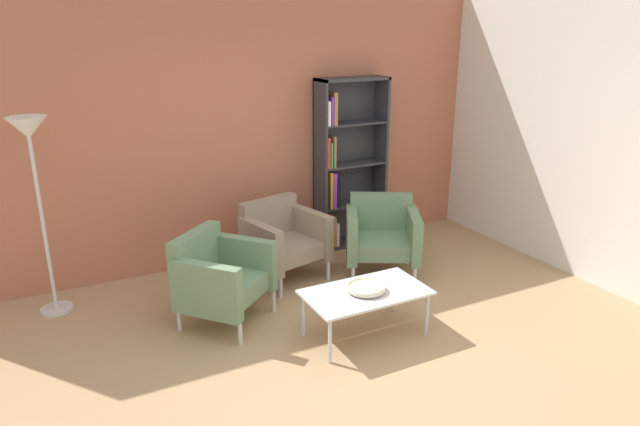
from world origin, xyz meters
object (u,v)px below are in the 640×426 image
Objects in this scene: decorative_bowl at (366,287)px; armchair_near_window at (282,239)px; bookshelf_tall at (344,168)px; coffee_table_low at (366,295)px; armchair_by_bookshelf at (382,234)px; floor_lamp_torchiere at (31,152)px; armchair_spare_guest at (219,276)px.

decorative_bowl is 1.36m from armchair_near_window.
bookshelf_tall is 1.90× the size of coffee_table_low.
armchair_by_bookshelf is at bearing 51.25° from coffee_table_low.
decorative_bowl is at bearing -114.37° from bookshelf_tall.
armchair_by_bookshelf is 3.28m from floor_lamp_torchiere.
armchair_by_bookshelf is at bearing -11.54° from floor_lamp_torchiere.
armchair_spare_guest is at bearing 140.76° from decorative_bowl.
coffee_table_low is 1.05× the size of armchair_spare_guest.
coffee_table_low is at bearing -36.10° from floor_lamp_torchiere.
floor_lamp_torchiere is (-3.10, -0.25, 0.54)m from bookshelf_tall.
armchair_spare_guest is at bearing 140.76° from coffee_table_low.
armchair_by_bookshelf is at bearing -34.00° from armchair_spare_guest.
coffee_table_low is 1.30m from armchair_by_bookshelf.
coffee_table_low is 1.25m from armchair_spare_guest.
armchair_near_window is at bearing 95.98° from decorative_bowl.
armchair_spare_guest is (-0.97, 0.79, 0.05)m from coffee_table_low.
floor_lamp_torchiere is at bearing 143.90° from decorative_bowl.
armchair_near_window is at bearing -7.55° from floor_lamp_torchiere.
bookshelf_tall is 1.01m from armchair_by_bookshelf.
bookshelf_tall is 1.09× the size of floor_lamp_torchiere.
decorative_bowl is 0.38× the size of armchair_near_window.
floor_lamp_torchiere is at bearing -175.34° from bookshelf_tall.
coffee_table_low is at bearing -97.94° from armchair_near_window.
armchair_spare_guest is 1.02× the size of armchair_by_bookshelf.
armchair_near_window is at bearing -151.98° from bookshelf_tall.
floor_lamp_torchiere is at bearing 158.53° from armchair_near_window.
bookshelf_tall reaches higher than coffee_table_low.
decorative_bowl is 0.34× the size of armchair_spare_guest.
floor_lamp_torchiere is (-1.27, 0.84, 1.03)m from armchair_spare_guest.
armchair_spare_guest is at bearing -149.05° from bookshelf_tall.
armchair_spare_guest is 1.84m from floor_lamp_torchiere.
bookshelf_tall is at bearing 4.66° from floor_lamp_torchiere.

